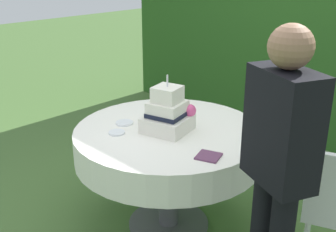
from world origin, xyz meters
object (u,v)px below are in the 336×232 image
object	(u,v)px
serving_plate_near	(117,133)
napkin_stack	(209,156)
cake_table	(169,145)
standing_person	(278,166)
wedding_cake	(168,114)
serving_plate_far	(125,123)

from	to	relation	value
serving_plate_near	napkin_stack	world-z (taller)	serving_plate_near
cake_table	standing_person	size ratio (longest dim) A/B	0.80
standing_person	cake_table	bearing A→B (deg)	166.42
napkin_stack	standing_person	xyz separation A→B (m)	(0.51, -0.10, 0.16)
wedding_cake	napkin_stack	distance (m)	0.47
cake_table	serving_plate_near	bearing A→B (deg)	-122.85
standing_person	serving_plate_near	bearing A→B (deg)	-177.05
serving_plate_near	standing_person	xyz separation A→B (m)	(1.16, 0.06, 0.16)
napkin_stack	cake_table	bearing A→B (deg)	164.12
serving_plate_far	cake_table	bearing A→B (deg)	27.46
cake_table	wedding_cake	xyz separation A→B (m)	(0.02, -0.02, 0.24)
cake_table	napkin_stack	xyz separation A→B (m)	(0.46, -0.13, 0.12)
serving_plate_near	standing_person	bearing A→B (deg)	2.95
cake_table	serving_plate_far	world-z (taller)	serving_plate_far
wedding_cake	serving_plate_near	distance (m)	0.36
serving_plate_far	standing_person	world-z (taller)	standing_person
serving_plate_far	napkin_stack	world-z (taller)	serving_plate_far
cake_table	standing_person	bearing A→B (deg)	-13.58
cake_table	wedding_cake	bearing A→B (deg)	-50.13
serving_plate_far	napkin_stack	bearing A→B (deg)	1.35
standing_person	serving_plate_far	bearing A→B (deg)	176.11
standing_person	napkin_stack	bearing A→B (deg)	168.54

